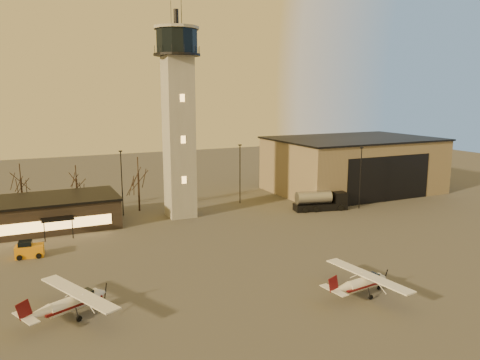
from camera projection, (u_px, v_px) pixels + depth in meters
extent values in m
plane|color=#403D3B|center=(277.00, 288.00, 45.57)|extent=(220.00, 220.00, 0.00)
cube|color=gray|center=(179.00, 138.00, 70.05)|extent=(4.00, 4.00, 24.00)
cylinder|color=black|center=(177.00, 55.00, 67.82)|extent=(6.80, 6.80, 0.30)
cylinder|color=black|center=(177.00, 42.00, 67.48)|extent=(6.00, 6.00, 3.40)
cylinder|color=gray|center=(176.00, 28.00, 67.14)|extent=(6.60, 6.60, 0.40)
cylinder|color=black|center=(176.00, 18.00, 66.88)|extent=(0.70, 0.70, 2.40)
cube|color=#7F6C53|center=(353.00, 165.00, 89.98)|extent=(30.00, 20.00, 10.00)
cube|color=black|center=(354.00, 139.00, 89.04)|extent=(30.60, 20.60, 0.30)
cube|color=black|center=(389.00, 179.00, 81.25)|extent=(18.00, 0.10, 8.00)
cube|color=black|center=(23.00, 216.00, 64.43)|extent=(25.00, 10.00, 4.00)
cube|color=black|center=(22.00, 201.00, 64.04)|extent=(25.40, 10.40, 0.30)
cube|color=#FFBB59|center=(24.00, 228.00, 60.04)|extent=(22.00, 0.08, 1.40)
cube|color=black|center=(57.00, 219.00, 60.67)|extent=(4.00, 2.00, 0.20)
cylinder|color=black|center=(122.00, 184.00, 71.53)|extent=(0.16, 0.16, 10.00)
cube|color=black|center=(120.00, 151.00, 70.61)|extent=(0.50, 0.25, 0.18)
cylinder|color=black|center=(240.00, 174.00, 79.92)|extent=(0.16, 0.16, 10.00)
cube|color=black|center=(240.00, 145.00, 78.99)|extent=(0.50, 0.25, 0.18)
cylinder|color=black|center=(360.00, 179.00, 75.95)|extent=(0.16, 0.16, 10.00)
cube|color=black|center=(362.00, 148.00, 75.03)|extent=(0.50, 0.25, 0.18)
cylinder|color=black|center=(77.00, 195.00, 74.79)|extent=(0.28, 0.28, 5.25)
cylinder|color=black|center=(139.00, 192.00, 74.92)|extent=(0.28, 0.28, 6.16)
cylinder|color=black|center=(188.00, 189.00, 80.58)|extent=(0.28, 0.28, 4.97)
cylinder|color=black|center=(22.00, 196.00, 73.18)|extent=(0.28, 0.28, 5.60)
cylinder|color=silver|center=(364.00, 283.00, 43.84)|extent=(4.24, 1.66, 1.17)
cone|color=silver|center=(382.00, 278.00, 45.11)|extent=(0.94, 1.20, 1.11)
cone|color=silver|center=(340.00, 289.00, 42.21)|extent=(2.26, 1.24, 0.99)
cube|color=black|center=(371.00, 277.00, 44.24)|extent=(1.45, 1.10, 0.63)
cube|color=#550C10|center=(363.00, 284.00, 43.75)|extent=(4.95, 1.79, 0.20)
cube|color=silver|center=(368.00, 275.00, 43.95)|extent=(2.55, 9.96, 0.13)
cube|color=silver|center=(334.00, 290.00, 41.77)|extent=(1.16, 3.04, 0.07)
cube|color=#550C10|center=(333.00, 284.00, 41.61)|extent=(1.24, 0.22, 1.52)
cylinder|color=silver|center=(74.00, 303.00, 39.62)|extent=(4.48, 2.88, 1.23)
cone|color=silver|center=(100.00, 293.00, 41.51)|extent=(1.25, 1.42, 1.17)
cone|color=silver|center=(37.00, 315.00, 37.20)|extent=(2.50, 1.87, 1.04)
cube|color=black|center=(84.00, 295.00, 40.24)|extent=(1.70, 1.48, 0.66)
cube|color=#500B0C|center=(72.00, 304.00, 39.49)|extent=(5.19, 3.22, 0.21)
cube|color=silver|center=(78.00, 293.00, 39.83)|extent=(5.49, 10.11, 0.13)
cube|color=silver|center=(26.00, 317.00, 36.55)|extent=(2.04, 3.20, 0.08)
cube|color=#500B0C|center=(24.00, 310.00, 36.36)|extent=(1.23, 0.60, 1.61)
cube|color=black|center=(320.00, 207.00, 75.85)|extent=(8.95, 4.24, 1.12)
cube|color=black|center=(339.00, 197.00, 76.31)|extent=(2.49, 2.72, 1.83)
cube|color=black|center=(343.00, 195.00, 76.41)|extent=(0.52, 1.91, 1.02)
cylinder|color=#AFB0B4|center=(313.00, 197.00, 75.30)|extent=(6.01, 3.31, 2.13)
cube|color=orange|center=(30.00, 251.00, 54.04)|extent=(3.23, 2.00, 1.42)
cube|color=black|center=(25.00, 245.00, 53.77)|extent=(1.59, 1.59, 0.81)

